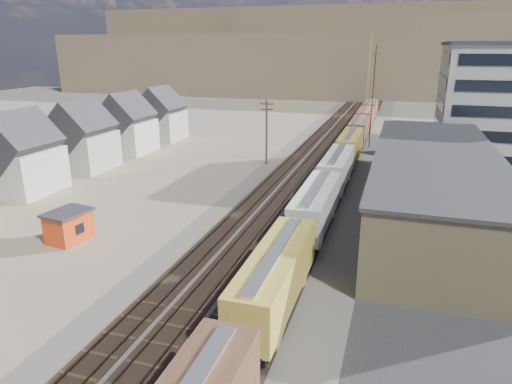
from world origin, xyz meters
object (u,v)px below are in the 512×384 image
(utility_pole_north, at_px, (267,131))
(parked_car_blue, at_px, (507,170))
(freight_train, at_px, (344,155))
(maintenance_shed, at_px, (69,226))

(utility_pole_north, height_order, parked_car_blue, utility_pole_north)
(freight_train, relative_size, utility_pole_north, 11.97)
(maintenance_shed, height_order, parked_car_blue, maintenance_shed)
(utility_pole_north, bearing_deg, maintenance_shed, -105.75)
(utility_pole_north, relative_size, parked_car_blue, 1.61)
(freight_train, distance_m, maintenance_shed, 38.76)
(maintenance_shed, bearing_deg, freight_train, 55.52)
(maintenance_shed, relative_size, parked_car_blue, 0.72)
(utility_pole_north, bearing_deg, freight_train, -10.25)
(freight_train, bearing_deg, maintenance_shed, -124.48)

